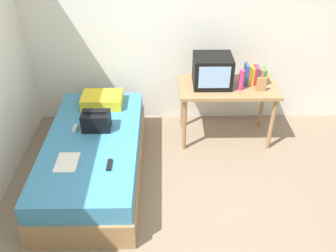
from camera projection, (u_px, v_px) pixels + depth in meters
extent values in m
plane|color=#84705B|center=(191.00, 227.00, 3.42)|extent=(8.00, 8.00, 0.00)
cube|color=silver|center=(184.00, 24.00, 4.32)|extent=(5.20, 0.10, 2.60)
cube|color=#9E754C|center=(96.00, 164.00, 3.95)|extent=(1.00, 2.00, 0.30)
cube|color=teal|center=(93.00, 146.00, 3.80)|extent=(0.97, 1.94, 0.21)
cube|color=#9E754C|center=(228.00, 87.00, 4.22)|extent=(1.16, 0.60, 0.04)
cylinder|color=#9E754C|center=(184.00, 125.00, 4.22)|extent=(0.05, 0.05, 0.70)
cylinder|color=#9E754C|center=(272.00, 124.00, 4.24)|extent=(0.05, 0.05, 0.70)
cylinder|color=#9E754C|center=(183.00, 104.00, 4.62)|extent=(0.05, 0.05, 0.70)
cylinder|color=#9E754C|center=(262.00, 103.00, 4.63)|extent=(0.05, 0.05, 0.70)
cube|color=black|center=(212.00, 71.00, 4.13)|extent=(0.44, 0.38, 0.36)
cube|color=#8CB2E0|center=(214.00, 78.00, 3.96)|extent=(0.35, 0.01, 0.26)
cylinder|color=#E53372|center=(241.00, 80.00, 4.06)|extent=(0.06, 0.06, 0.24)
cube|color=#2D5699|center=(246.00, 74.00, 4.19)|extent=(0.03, 0.15, 0.25)
cube|color=#CC7233|center=(249.00, 74.00, 4.19)|extent=(0.02, 0.17, 0.25)
cube|color=gold|center=(251.00, 75.00, 4.20)|extent=(0.04, 0.13, 0.21)
cube|color=#B72D33|center=(255.00, 75.00, 4.20)|extent=(0.04, 0.14, 0.22)
cube|color=#2D5699|center=(258.00, 75.00, 4.20)|extent=(0.02, 0.17, 0.21)
cube|color=#CC7233|center=(260.00, 75.00, 4.20)|extent=(0.04, 0.16, 0.20)
cube|color=#337F47|center=(264.00, 76.00, 4.20)|extent=(0.03, 0.16, 0.19)
cube|color=#B27F4C|center=(261.00, 84.00, 4.05)|extent=(0.11, 0.02, 0.17)
cube|color=yellow|center=(102.00, 100.00, 4.27)|extent=(0.48, 0.34, 0.13)
cube|color=black|center=(96.00, 121.00, 3.83)|extent=(0.30, 0.20, 0.20)
cylinder|color=black|center=(95.00, 112.00, 3.77)|extent=(0.24, 0.02, 0.02)
cube|color=white|center=(67.00, 162.00, 3.42)|extent=(0.21, 0.29, 0.01)
cube|color=black|center=(109.00, 165.00, 3.38)|extent=(0.04, 0.16, 0.02)
cube|color=#B7B7BC|center=(75.00, 128.00, 3.88)|extent=(0.04, 0.14, 0.02)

